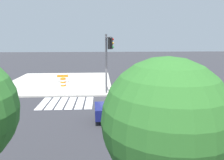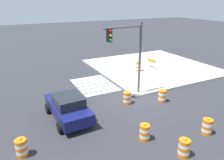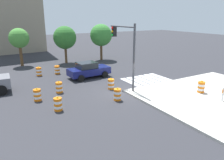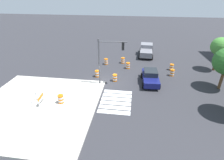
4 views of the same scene
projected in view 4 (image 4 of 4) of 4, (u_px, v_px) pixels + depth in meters
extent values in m
plane|color=#2D2D33|center=(105.00, 82.00, 22.26)|extent=(120.00, 120.00, 0.00)
cube|color=#BCB7AD|center=(37.00, 106.00, 17.69)|extent=(12.00, 12.00, 0.15)
cube|color=silver|center=(118.00, 92.00, 20.18)|extent=(0.60, 3.20, 0.02)
cube|color=silver|center=(117.00, 95.00, 19.52)|extent=(0.60, 3.20, 0.02)
cube|color=silver|center=(116.00, 99.00, 18.86)|extent=(0.60, 3.20, 0.02)
cube|color=silver|center=(115.00, 103.00, 18.20)|extent=(0.60, 3.20, 0.02)
cube|color=silver|center=(115.00, 108.00, 17.54)|extent=(0.60, 3.20, 0.02)
cube|color=silver|center=(114.00, 112.00, 16.88)|extent=(0.60, 3.20, 0.02)
cube|color=navy|center=(150.00, 78.00, 21.82)|extent=(4.37, 2.01, 0.70)
cube|color=#1E2328|center=(151.00, 72.00, 21.74)|extent=(1.96, 1.68, 0.60)
cylinder|color=black|center=(159.00, 86.00, 20.71)|extent=(0.67, 0.27, 0.66)
cylinder|color=black|center=(143.00, 85.00, 20.88)|extent=(0.67, 0.27, 0.66)
cylinder|color=black|center=(156.00, 76.00, 23.10)|extent=(0.67, 0.27, 0.66)
cylinder|color=black|center=(142.00, 75.00, 23.26)|extent=(0.67, 0.27, 0.66)
cube|color=slate|center=(146.00, 53.00, 29.47)|extent=(2.61, 2.14, 0.90)
cube|color=slate|center=(146.00, 48.00, 31.16)|extent=(2.01, 2.10, 1.50)
cube|color=slate|center=(146.00, 48.00, 32.26)|extent=(1.51, 1.98, 0.90)
cylinder|color=black|center=(141.00, 50.00, 32.38)|extent=(0.86, 0.35, 0.84)
cylinder|color=black|center=(152.00, 51.00, 32.03)|extent=(0.86, 0.35, 0.84)
cylinder|color=black|center=(140.00, 56.00, 29.42)|extent=(0.86, 0.35, 0.84)
cylinder|color=black|center=(152.00, 57.00, 29.07)|extent=(0.86, 0.35, 0.84)
cylinder|color=orange|center=(106.00, 64.00, 27.49)|extent=(0.56, 0.56, 0.18)
cylinder|color=white|center=(106.00, 63.00, 27.41)|extent=(0.56, 0.56, 0.18)
cylinder|color=orange|center=(106.00, 62.00, 27.32)|extent=(0.56, 0.56, 0.18)
cylinder|color=white|center=(106.00, 60.00, 27.24)|extent=(0.56, 0.56, 0.18)
cylinder|color=orange|center=(106.00, 59.00, 27.16)|extent=(0.56, 0.56, 0.18)
sphere|color=yellow|center=(106.00, 58.00, 27.09)|extent=(0.12, 0.12, 0.12)
cylinder|color=orange|center=(115.00, 80.00, 22.55)|extent=(0.56, 0.56, 0.18)
cylinder|color=white|center=(115.00, 79.00, 22.47)|extent=(0.56, 0.56, 0.18)
cylinder|color=orange|center=(115.00, 78.00, 22.38)|extent=(0.56, 0.56, 0.18)
cylinder|color=white|center=(115.00, 76.00, 22.30)|extent=(0.56, 0.56, 0.18)
cylinder|color=orange|center=(115.00, 75.00, 22.22)|extent=(0.56, 0.56, 0.18)
sphere|color=yellow|center=(115.00, 74.00, 22.15)|extent=(0.12, 0.12, 0.12)
cylinder|color=orange|center=(123.00, 63.00, 27.91)|extent=(0.56, 0.56, 0.18)
cylinder|color=white|center=(123.00, 61.00, 27.82)|extent=(0.56, 0.56, 0.18)
cylinder|color=orange|center=(123.00, 60.00, 27.74)|extent=(0.56, 0.56, 0.18)
cylinder|color=white|center=(123.00, 59.00, 27.66)|extent=(0.56, 0.56, 0.18)
cylinder|color=orange|center=(123.00, 58.00, 27.57)|extent=(0.56, 0.56, 0.18)
sphere|color=yellow|center=(123.00, 57.00, 27.50)|extent=(0.12, 0.12, 0.12)
cylinder|color=orange|center=(171.00, 69.00, 25.57)|extent=(0.56, 0.56, 0.18)
cylinder|color=white|center=(171.00, 68.00, 25.48)|extent=(0.56, 0.56, 0.18)
cylinder|color=orange|center=(172.00, 67.00, 25.40)|extent=(0.56, 0.56, 0.18)
cylinder|color=white|center=(172.00, 66.00, 25.32)|extent=(0.56, 0.56, 0.18)
cylinder|color=orange|center=(172.00, 65.00, 25.23)|extent=(0.56, 0.56, 0.18)
sphere|color=yellow|center=(172.00, 64.00, 25.16)|extent=(0.12, 0.12, 0.12)
cylinder|color=orange|center=(128.00, 68.00, 26.07)|extent=(0.56, 0.56, 0.18)
cylinder|color=white|center=(128.00, 67.00, 25.99)|extent=(0.56, 0.56, 0.18)
cylinder|color=orange|center=(128.00, 66.00, 25.91)|extent=(0.56, 0.56, 0.18)
cylinder|color=white|center=(128.00, 64.00, 25.82)|extent=(0.56, 0.56, 0.18)
cylinder|color=orange|center=(128.00, 63.00, 25.74)|extent=(0.56, 0.56, 0.18)
sphere|color=yellow|center=(128.00, 62.00, 25.67)|extent=(0.12, 0.12, 0.12)
cylinder|color=orange|center=(172.00, 75.00, 23.91)|extent=(0.56, 0.56, 0.18)
cylinder|color=white|center=(172.00, 74.00, 23.83)|extent=(0.56, 0.56, 0.18)
cylinder|color=orange|center=(172.00, 73.00, 23.74)|extent=(0.56, 0.56, 0.18)
cylinder|color=white|center=(172.00, 71.00, 23.66)|extent=(0.56, 0.56, 0.18)
cylinder|color=orange|center=(173.00, 70.00, 23.57)|extent=(0.56, 0.56, 0.18)
sphere|color=yellow|center=(173.00, 69.00, 23.51)|extent=(0.12, 0.12, 0.12)
cylinder|color=orange|center=(97.00, 76.00, 23.63)|extent=(0.56, 0.56, 0.18)
cylinder|color=white|center=(97.00, 75.00, 23.55)|extent=(0.56, 0.56, 0.18)
cylinder|color=orange|center=(97.00, 74.00, 23.47)|extent=(0.56, 0.56, 0.18)
cylinder|color=white|center=(97.00, 72.00, 23.38)|extent=(0.56, 0.56, 0.18)
cylinder|color=orange|center=(97.00, 71.00, 23.30)|extent=(0.56, 0.56, 0.18)
sphere|color=yellow|center=(97.00, 70.00, 23.23)|extent=(0.12, 0.12, 0.12)
cylinder|color=orange|center=(61.00, 102.00, 18.01)|extent=(0.56, 0.56, 0.18)
cylinder|color=white|center=(61.00, 100.00, 17.93)|extent=(0.56, 0.56, 0.18)
cylinder|color=orange|center=(61.00, 99.00, 17.84)|extent=(0.56, 0.56, 0.18)
cylinder|color=white|center=(61.00, 97.00, 17.76)|extent=(0.56, 0.56, 0.18)
cylinder|color=orange|center=(60.00, 96.00, 17.68)|extent=(0.56, 0.56, 0.18)
sphere|color=yellow|center=(60.00, 95.00, 17.61)|extent=(0.12, 0.12, 0.12)
cube|color=silver|center=(43.00, 96.00, 18.20)|extent=(0.08, 0.08, 1.00)
cube|color=silver|center=(36.00, 96.00, 18.22)|extent=(0.08, 0.08, 1.00)
cube|color=silver|center=(38.00, 102.00, 17.23)|extent=(0.08, 0.08, 1.00)
cube|color=silver|center=(31.00, 102.00, 17.25)|extent=(0.08, 0.08, 1.00)
cube|color=orange|center=(40.00, 97.00, 17.60)|extent=(1.30, 0.17, 0.28)
cube|color=white|center=(41.00, 100.00, 17.74)|extent=(1.30, 0.17, 0.20)
cylinder|color=#4C4C51|center=(99.00, 62.00, 20.47)|extent=(0.18, 0.18, 5.50)
cylinder|color=#4C4C51|center=(113.00, 42.00, 19.26)|extent=(0.39, 3.20, 0.12)
cube|color=black|center=(123.00, 46.00, 19.42)|extent=(0.38, 0.31, 0.90)
sphere|color=red|center=(123.00, 43.00, 19.44)|extent=(0.20, 0.20, 0.20)
sphere|color=#F2A514|center=(123.00, 45.00, 19.58)|extent=(0.20, 0.20, 0.20)
sphere|color=green|center=(123.00, 48.00, 19.72)|extent=(0.20, 0.20, 0.20)
cylinder|color=brown|center=(216.00, 61.00, 24.96)|extent=(0.36, 0.36, 2.67)
sphere|color=#478C38|center=(220.00, 46.00, 23.94)|extent=(2.45, 2.45, 2.45)
cylinder|color=brown|center=(221.00, 79.00, 20.39)|extent=(0.33, 0.33, 2.37)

